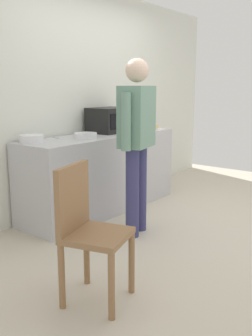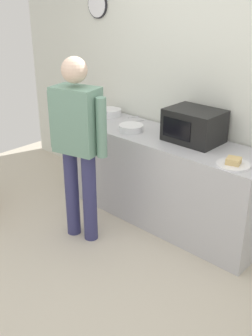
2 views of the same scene
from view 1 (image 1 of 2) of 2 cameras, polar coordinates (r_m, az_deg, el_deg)
name	(u,v)px [view 1 (image 1 of 2)]	position (r m, az deg, el deg)	size (l,w,h in m)	color
ground_plane	(199,228)	(4.12, 10.88, -8.74)	(6.00, 6.00, 0.00)	beige
back_wall	(86,99)	(4.80, -6.00, 10.23)	(5.40, 0.13, 2.60)	silver
kitchen_counter	(102,173)	(4.53, -3.63, -0.70)	(2.12, 0.62, 0.90)	#B7B7BC
microwave	(110,120)	(4.70, -2.43, 7.16)	(0.50, 0.39, 0.30)	black
sandwich_plate	(153,128)	(5.00, 4.04, 5.92)	(0.28, 0.28, 0.07)	white
salad_bowl	(86,136)	(4.13, -6.03, 4.80)	(0.24, 0.24, 0.06)	white
cereal_bowl	(32,139)	(3.95, -13.87, 4.27)	(0.24, 0.24, 0.07)	white
fork_utensil	(42,138)	(4.22, -12.46, 4.34)	(0.17, 0.02, 0.01)	silver
spoon_utensil	(56,138)	(4.22, -10.32, 4.44)	(0.17, 0.02, 0.01)	silver
person_standing	(137,134)	(3.68, 1.60, 5.06)	(0.58, 0.33, 1.70)	navy
wooden_chair	(87,227)	(2.61, -5.82, -8.68)	(0.50, 0.50, 0.94)	olive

